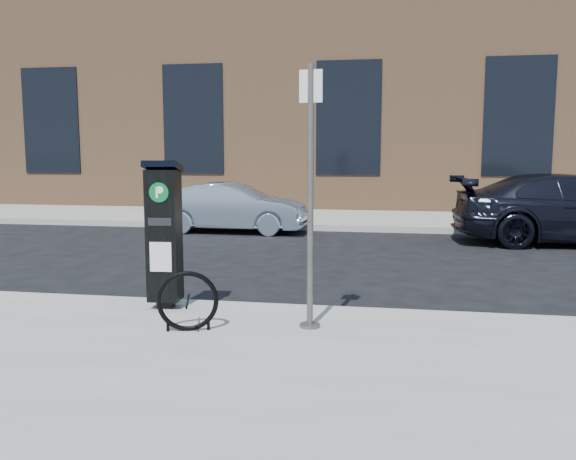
% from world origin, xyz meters
% --- Properties ---
extents(ground, '(120.00, 120.00, 0.00)m').
position_xyz_m(ground, '(0.00, 0.00, 0.00)').
color(ground, black).
rests_on(ground, ground).
extents(sidewalk_far, '(60.00, 12.00, 0.15)m').
position_xyz_m(sidewalk_far, '(0.00, 14.00, 0.07)').
color(sidewalk_far, gray).
rests_on(sidewalk_far, ground).
extents(curb_near, '(60.00, 0.12, 0.16)m').
position_xyz_m(curb_near, '(0.00, -0.02, 0.07)').
color(curb_near, '#9E9B93').
rests_on(curb_near, ground).
extents(curb_far, '(60.00, 0.12, 0.16)m').
position_xyz_m(curb_far, '(0.00, 8.02, 0.07)').
color(curb_far, '#9E9B93').
rests_on(curb_far, ground).
extents(building, '(28.00, 10.05, 8.25)m').
position_xyz_m(building, '(-0.00, 17.00, 4.15)').
color(building, '#8F6441').
rests_on(building, ground).
extents(parking_kiosk, '(0.43, 0.39, 1.75)m').
position_xyz_m(parking_kiosk, '(-1.21, -0.35, 1.05)').
color(parking_kiosk, black).
rests_on(parking_kiosk, sidewalk_near).
extents(sign_pole, '(0.24, 0.22, 2.73)m').
position_xyz_m(sign_pole, '(0.60, -0.87, 1.51)').
color(sign_pole, '#514D48').
rests_on(sign_pole, sidewalk_near).
extents(bike_rack, '(0.63, 0.23, 0.64)m').
position_xyz_m(bike_rack, '(-0.63, -1.22, 0.46)').
color(bike_rack, black).
rests_on(bike_rack, sidewalk_near).
extents(car_silver, '(3.70, 1.32, 1.22)m').
position_xyz_m(car_silver, '(-2.49, 7.40, 0.61)').
color(car_silver, '#889AAD').
rests_on(car_silver, ground).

